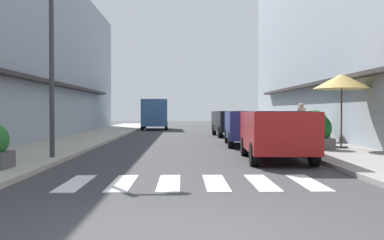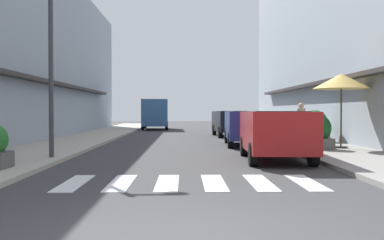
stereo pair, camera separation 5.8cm
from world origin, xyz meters
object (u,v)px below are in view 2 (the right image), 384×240
at_px(parked_car_mid, 248,124).
at_px(pedestrian_walking_far, 301,122).
at_px(parked_car_near, 275,130).
at_px(delivery_van, 155,112).
at_px(street_lamp, 57,47).
at_px(cafe_umbrella, 341,82).
at_px(parked_car_far, 231,120).
at_px(planter_midblock, 317,132).
at_px(planter_far, 315,126).

bearing_deg(parked_car_mid, pedestrian_walking_far, -17.00).
bearing_deg(parked_car_near, delivery_van, 102.24).
bearing_deg(street_lamp, delivery_van, 86.48).
bearing_deg(cafe_umbrella, street_lamp, -161.51).
xyz_separation_m(cafe_umbrella, pedestrian_walking_far, (-0.92, 2.10, -1.53)).
distance_m(parked_car_near, parked_car_far, 12.79).
xyz_separation_m(street_lamp, planter_midblock, (8.43, 2.79, -2.63)).
height_order(parked_car_far, planter_far, planter_far).
relative_size(street_lamp, pedestrian_walking_far, 3.12).
xyz_separation_m(parked_car_near, cafe_umbrella, (3.03, 3.14, 1.61)).
distance_m(parked_car_mid, planter_midblock, 3.73).
distance_m(parked_car_mid, cafe_umbrella, 4.40).
bearing_deg(planter_midblock, street_lamp, -161.71).
distance_m(delivery_van, pedestrian_walking_far, 19.05).
height_order(parked_car_far, planter_midblock, parked_car_far).
bearing_deg(street_lamp, parked_car_near, 0.10).
xyz_separation_m(parked_car_mid, delivery_van, (-4.97, 17.03, 0.48)).
bearing_deg(planter_far, cafe_umbrella, -91.54).
bearing_deg(parked_car_mid, cafe_umbrella, -42.16).
relative_size(delivery_van, planter_far, 3.94).
bearing_deg(parked_car_near, planter_midblock, 53.54).
xyz_separation_m(parked_car_mid, planter_midblock, (2.05, -3.11, -0.22)).
height_order(parked_car_near, delivery_van, delivery_van).
height_order(street_lamp, planter_far, street_lamp).
bearing_deg(delivery_van, parked_car_near, -77.76).
bearing_deg(parked_car_far, street_lamp, -116.51).
bearing_deg(planter_far, parked_car_mid, -163.02).
xyz_separation_m(parked_car_far, cafe_umbrella, (3.03, -9.65, 1.61)).
height_order(cafe_umbrella, pedestrian_walking_far, cafe_umbrella).
relative_size(delivery_van, cafe_umbrella, 2.02).
bearing_deg(parked_car_mid, planter_midblock, -56.56).
height_order(parked_car_mid, street_lamp, street_lamp).
bearing_deg(parked_car_near, parked_car_mid, 90.00).
distance_m(parked_car_far, planter_far, 6.72).
relative_size(parked_car_near, street_lamp, 0.82).
bearing_deg(planter_far, planter_midblock, -104.90).
bearing_deg(planter_midblock, parked_car_far, 101.59).
distance_m(parked_car_mid, pedestrian_walking_far, 2.21).
height_order(parked_car_near, parked_car_far, same).
bearing_deg(parked_car_far, parked_car_mid, -90.00).
bearing_deg(parked_car_mid, planter_far, 16.98).
xyz_separation_m(parked_car_mid, parked_car_far, (-0.00, 6.90, 0.00)).
bearing_deg(street_lamp, pedestrian_walking_far, 31.73).
height_order(street_lamp, pedestrian_walking_far, street_lamp).
height_order(parked_car_near, pedestrian_walking_far, pedestrian_walking_far).
bearing_deg(delivery_van, parked_car_mid, -73.73).
bearing_deg(parked_car_mid, parked_car_near, -90.00).
bearing_deg(parked_car_far, pedestrian_walking_far, -74.38).
relative_size(parked_car_mid, pedestrian_walking_far, 2.68).
distance_m(parked_car_mid, parked_car_far, 6.90).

